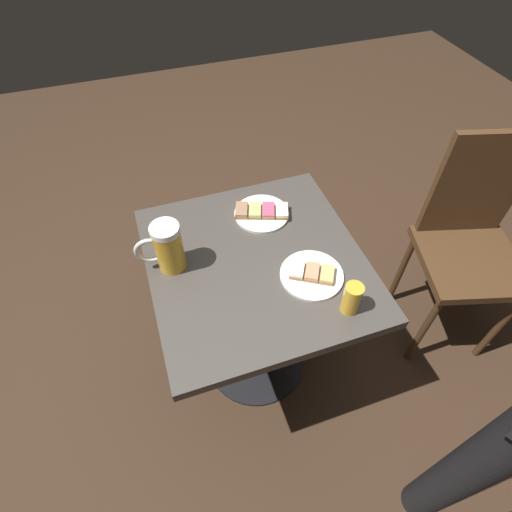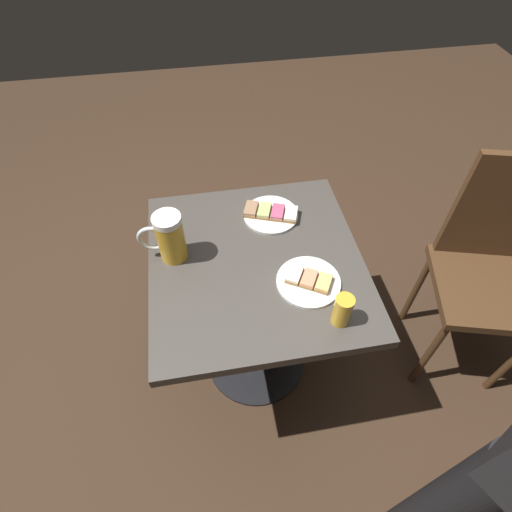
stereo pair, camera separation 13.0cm
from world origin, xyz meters
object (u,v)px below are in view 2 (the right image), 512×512
object	(u,v)px
plate_near	(271,213)
beer_glass_small	(342,310)
beer_mug	(169,237)
cafe_chair	(490,262)
plate_far	(309,281)

from	to	relation	value
plate_near	beer_glass_small	world-z (taller)	beer_glass_small
beer_mug	beer_glass_small	xyz separation A→B (m)	(-0.33, -0.46, -0.03)
beer_mug	beer_glass_small	world-z (taller)	beer_mug
beer_glass_small	cafe_chair	distance (m)	0.75
plate_far	cafe_chair	xyz separation A→B (m)	(0.08, -0.73, -0.16)
beer_mug	beer_glass_small	size ratio (longest dim) A/B	1.64
plate_far	cafe_chair	size ratio (longest dim) A/B	0.21
beer_mug	cafe_chair	world-z (taller)	cafe_chair
beer_mug	beer_glass_small	distance (m)	0.57
beer_glass_small	plate_near	bearing A→B (deg)	13.64
plate_far	beer_glass_small	distance (m)	0.16
beer_mug	beer_glass_small	bearing A→B (deg)	-125.44
plate_near	beer_mug	xyz separation A→B (m)	(-0.13, 0.35, 0.08)
beer_glass_small	cafe_chair	size ratio (longest dim) A/B	0.11
plate_near	cafe_chair	xyz separation A→B (m)	(-0.23, -0.79, -0.16)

